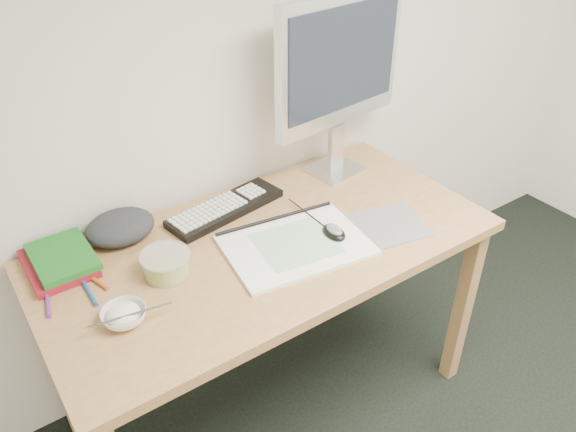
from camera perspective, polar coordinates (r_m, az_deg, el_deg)
name	(u,v)px	position (r m, az deg, el deg)	size (l,w,h in m)	color
desk	(268,262)	(1.79, -2.01, -4.66)	(1.40, 0.70, 0.75)	tan
mousepad	(388,225)	(1.84, 10.15, -0.90)	(0.23, 0.21, 0.00)	gray
sketchpad	(296,245)	(1.71, 0.78, -2.96)	(0.42, 0.30, 0.01)	white
keyboard	(226,208)	(1.88, -6.36, 0.80)	(0.41, 0.13, 0.02)	black
monitor	(340,66)	(1.96, 5.30, 14.94)	(0.55, 0.19, 0.64)	silver
mouse	(334,230)	(1.74, 4.71, -1.41)	(0.06, 0.10, 0.03)	black
rice_bowl	(124,316)	(1.52, -16.31, -9.71)	(0.12, 0.12, 0.04)	white
chopsticks	(131,315)	(1.49, -15.69, -9.63)	(0.02, 0.02, 0.22)	silver
fruit_tub	(166,264)	(1.63, -12.27, -4.83)	(0.14, 0.14, 0.07)	#C3C746
book_red	(59,264)	(1.76, -22.28, -4.49)	(0.18, 0.23, 0.02)	maroon
book_green	(62,257)	(1.75, -21.94, -3.85)	(0.16, 0.22, 0.02)	#19671F
cloth_lump	(120,227)	(1.81, -16.65, -1.09)	(0.18, 0.15, 0.07)	#222529
pencil_pink	(260,227)	(1.79, -2.84, -1.15)	(0.01, 0.01, 0.17)	pink
pencil_tan	(263,239)	(1.74, -2.59, -2.30)	(0.01, 0.01, 0.18)	tan
pencil_black	(291,226)	(1.80, 0.35, -0.99)	(0.01, 0.01, 0.17)	black
marker_blue	(89,292)	(1.64, -19.54, -7.30)	(0.01, 0.01, 0.12)	#1C479C
marker_orange	(94,279)	(1.68, -19.09, -6.10)	(0.01, 0.01, 0.12)	#C25816
marker_purple	(48,302)	(1.65, -23.24, -8.06)	(0.01, 0.01, 0.12)	#64268D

